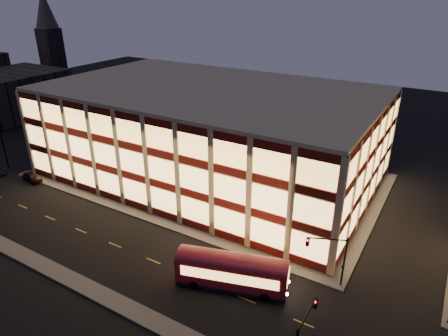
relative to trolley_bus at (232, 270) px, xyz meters
The scene contains 12 objects.
ground 14.82m from the trolley_bus, 159.80° to the left, with size 200.00×200.00×0.00m, color black.
sidewalk_office_south 17.94m from the trolley_bus, 160.11° to the left, with size 54.00×2.00×0.15m, color #514F4C.
sidewalk_office_east 24.01m from the trolley_bus, 67.28° to the left, with size 2.00×30.00×0.15m, color #514F4C.
sidewalk_near 16.02m from the trolley_bus, 150.03° to the right, with size 100.00×2.00×0.15m, color #514F4C.
office_building 28.06m from the trolley_bus, 127.19° to the left, with size 50.45×30.45×14.50m.
church_tower 95.36m from the trolley_bus, 151.72° to the left, with size 5.00×5.00×18.00m, color #2D2621.
church_spire 97.37m from the trolley_bus, 151.72° to the left, with size 6.00×6.00×10.00m, color #4C473F.
traffic_signal_far 10.17m from the trolley_bus, 32.10° to the left, with size 3.79×1.87×6.00m.
traffic_signal_near 11.59m from the trolley_bus, 31.50° to the right, with size 0.32×4.45×6.00m.
street_lamp_a 48.24m from the trolley_bus, behind, with size 0.44×1.22×9.02m.
trolley_bus is the anchor object (origin of this frame).
parked_car_0 40.10m from the trolley_bus, behind, with size 1.62×4.02×1.37m, color black.
Camera 1 is at (29.85, -33.55, 28.59)m, focal length 32.00 mm.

